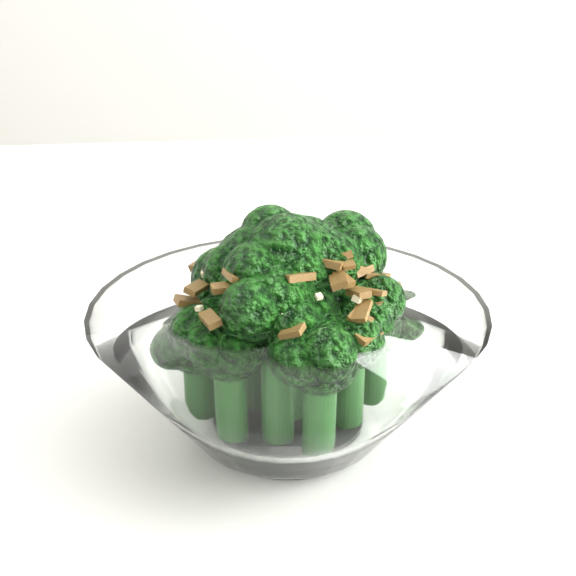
# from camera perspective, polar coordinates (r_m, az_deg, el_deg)

# --- Properties ---
(table) EXTENTS (1.39, 1.15, 0.75)m
(table) POSITION_cam_1_polar(r_m,az_deg,el_deg) (0.70, -14.06, -4.71)
(table) COLOR white
(table) RESTS_ON ground
(broccoli_dish) EXTENTS (0.20, 0.20, 0.12)m
(broccoli_dish) POSITION_cam_1_polar(r_m,az_deg,el_deg) (0.45, 0.02, -4.16)
(broccoli_dish) COLOR white
(broccoli_dish) RESTS_ON table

